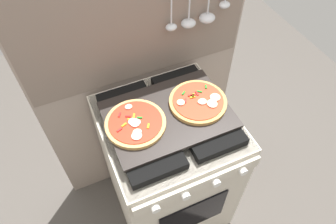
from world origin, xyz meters
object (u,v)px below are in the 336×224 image
at_px(baking_tray, 168,115).
at_px(pizza_left, 135,123).
at_px(stove, 168,167).
at_px(pizza_right, 199,102).

height_order(baking_tray, pizza_left, pizza_left).
relative_size(stove, pizza_left, 3.47).
relative_size(baking_tray, pizza_right, 2.08).
bearing_deg(pizza_left, pizza_right, -1.29).
height_order(pizza_left, pizza_right, same).
height_order(baking_tray, pizza_right, pizza_right).
bearing_deg(pizza_left, stove, -1.41).
xyz_separation_m(stove, pizza_left, (-0.15, 0.00, 0.48)).
xyz_separation_m(stove, baking_tray, (0.00, 0.00, 0.46)).
xyz_separation_m(baking_tray, pizza_left, (-0.15, 0.00, 0.02)).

